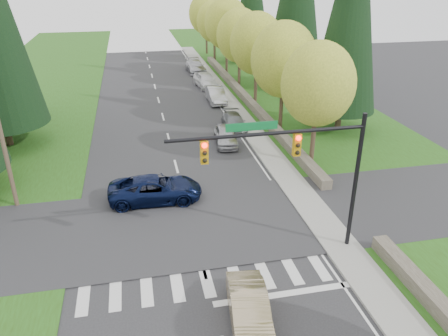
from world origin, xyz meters
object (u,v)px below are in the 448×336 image
object	(u,v)px
parked_car_c	(216,95)
parked_car_e	(195,66)
suv_navy	(155,189)
sedan_champagne	(249,310)
parked_car_b	(234,122)
parked_car_a	(226,136)
parked_car_d	(206,80)

from	to	relation	value
parked_car_c	parked_car_e	bearing A→B (deg)	90.25
suv_navy	sedan_champagne	bearing A→B (deg)	-162.74
parked_car_b	parked_car_e	xyz separation A→B (m)	(0.00, 21.73, 0.14)
parked_car_a	parked_car_b	distance (m)	3.46
parked_car_c	parked_car_d	size ratio (longest dim) A/B	0.94
sedan_champagne	parked_car_d	world-z (taller)	parked_car_d
sedan_champagne	parked_car_a	size ratio (longest dim) A/B	1.03
suv_navy	parked_car_b	size ratio (longest dim) A/B	1.28
parked_car_c	parked_car_d	bearing A→B (deg)	90.25
sedan_champagne	parked_car_c	xyz separation A→B (m)	(4.43, 29.50, 0.07)
parked_car_b	parked_car_c	size ratio (longest dim) A/B	0.93
sedan_champagne	parked_car_d	bearing A→B (deg)	89.51
parked_car_a	parked_car_b	bearing A→B (deg)	71.11
suv_navy	parked_car_a	size ratio (longest dim) A/B	1.35
suv_navy	parked_car_a	world-z (taller)	suv_navy
suv_navy	parked_car_d	xyz separation A→B (m)	(7.27, 25.05, 0.08)
parked_car_a	parked_car_c	bearing A→B (deg)	87.84
parked_car_d	parked_car_e	bearing A→B (deg)	83.24
parked_car_d	parked_car_c	bearing A→B (deg)	-96.76
sedan_champagne	parked_car_b	world-z (taller)	sedan_champagne
parked_car_e	sedan_champagne	bearing A→B (deg)	-97.92
parked_car_a	parked_car_e	xyz separation A→B (m)	(1.40, 24.90, 0.07)
parked_car_e	parked_car_c	bearing A→B (deg)	-92.06
parked_car_c	parked_car_e	world-z (taller)	parked_car_e
parked_car_a	parked_car_d	bearing A→B (deg)	90.33
sedan_champagne	parked_car_b	xyz separation A→B (m)	(4.43, 21.49, -0.06)
parked_car_b	sedan_champagne	bearing A→B (deg)	-98.65
suv_navy	parked_car_b	world-z (taller)	suv_navy
parked_car_b	parked_car_e	distance (m)	21.73
sedan_champagne	parked_car_b	distance (m)	21.94
parked_car_d	parked_car_e	size ratio (longest dim) A/B	0.93
parked_car_b	parked_car_d	bearing A→B (deg)	93.01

